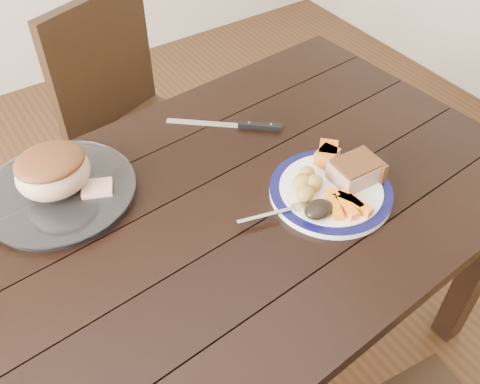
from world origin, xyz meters
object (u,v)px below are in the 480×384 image
carving_knife (246,125)px  dining_table (208,242)px  chair_far (132,118)px  dinner_plate (331,192)px  pork_slice (355,171)px  roast_joint (53,173)px  fork (280,212)px  serving_platter (60,193)px

carving_knife → dining_table: bearing=-98.7°
chair_far → dinner_plate: chair_far is taller
chair_far → pork_slice: chair_far is taller
dinner_plate → pork_slice: (0.06, -0.01, 0.04)m
dinner_plate → roast_joint: (-0.54, 0.35, 0.06)m
chair_far → pork_slice: 0.91m
chair_far → dinner_plate: (0.15, -0.84, 0.23)m
fork → roast_joint: size_ratio=1.03×
dinner_plate → fork: fork is taller
fork → dining_table: bearing=159.0°
chair_far → carving_knife: chair_far is taller
dining_table → chair_far: (0.13, 0.73, -0.13)m
chair_far → fork: 0.87m
roast_joint → carving_knife: 0.52m
dining_table → carving_knife: size_ratio=6.49×
pork_slice → carving_knife: size_ratio=0.42×
chair_far → fork: bearing=70.3°
dining_table → fork: size_ratio=9.46×
carving_knife → roast_joint: bearing=-142.2°
dining_table → dinner_plate: 0.32m
dinner_plate → roast_joint: roast_joint is taller
serving_platter → carving_knife: 0.52m
serving_platter → dinner_plate: bearing=-33.4°
pork_slice → roast_joint: roast_joint is taller
roast_joint → serving_platter: bearing=0.0°
chair_far → pork_slice: bearing=84.5°
dinner_plate → serving_platter: (-0.54, 0.35, 0.00)m
fork → pork_slice: bearing=12.2°
pork_slice → carving_knife: pork_slice is taller
chair_far → pork_slice: size_ratio=8.67×
chair_far → serving_platter: bearing=31.3°
dinner_plate → carving_knife: dinner_plate is taller
chair_far → dining_table: bearing=59.8°
dining_table → fork: 0.20m
chair_far → fork: (0.01, -0.83, 0.25)m
serving_platter → carving_knife: serving_platter is taller
serving_platter → fork: size_ratio=1.99×
serving_platter → roast_joint: size_ratio=2.05×
chair_far → roast_joint: (-0.38, -0.48, 0.30)m
dining_table → roast_joint: bearing=135.2°
fork → serving_platter: bearing=152.9°
dining_table → dinner_plate: bearing=-19.9°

